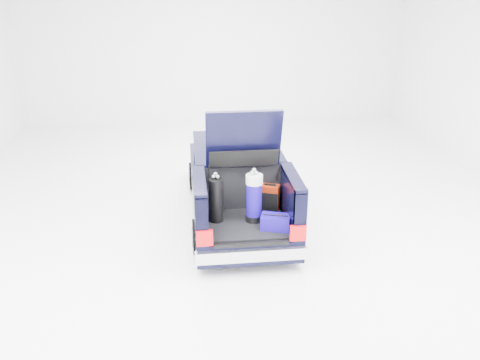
{
  "coord_description": "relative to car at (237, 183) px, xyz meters",
  "views": [
    {
      "loc": [
        -0.97,
        -9.11,
        4.58
      ],
      "look_at": [
        0.0,
        -0.5,
        0.98
      ],
      "focal_mm": 38.0,
      "sensor_mm": 36.0,
      "label": 1
    }
  ],
  "objects": [
    {
      "name": "ground",
      "position": [
        0.0,
        -0.11,
        -0.67
      ],
      "size": [
        14.0,
        14.0,
        0.0
      ],
      "primitive_type": "plane",
      "color": "white",
      "rests_on": "ground"
    },
    {
      "name": "blue_duffel",
      "position": [
        0.45,
        -1.84,
        0.04
      ],
      "size": [
        0.54,
        0.43,
        0.25
      ],
      "rotation": [
        0.0,
        0.0,
        -0.29
      ],
      "color": "#140576",
      "rests_on": "car"
    },
    {
      "name": "red_suitcase",
      "position": [
        0.47,
        -1.19,
        0.17
      ],
      "size": [
        0.37,
        0.31,
        0.52
      ],
      "rotation": [
        0.0,
        0.0,
        -0.36
      ],
      "color": "maroon",
      "rests_on": "car"
    },
    {
      "name": "car",
      "position": [
        0.0,
        0.0,
        0.0
      ],
      "size": [
        1.87,
        4.65,
        2.47
      ],
      "color": "black",
      "rests_on": "ground"
    },
    {
      "name": "black_golf_bag",
      "position": [
        -0.5,
        -1.46,
        0.32
      ],
      "size": [
        0.32,
        0.33,
        0.86
      ],
      "rotation": [
        0.0,
        0.0,
        0.4
      ],
      "color": "black",
      "rests_on": "car"
    },
    {
      "name": "blue_golf_bag",
      "position": [
        0.14,
        -1.52,
        0.36
      ],
      "size": [
        0.35,
        0.35,
        0.95
      ],
      "rotation": [
        0.0,
        0.0,
        -0.25
      ],
      "color": "black",
      "rests_on": "car"
    }
  ]
}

